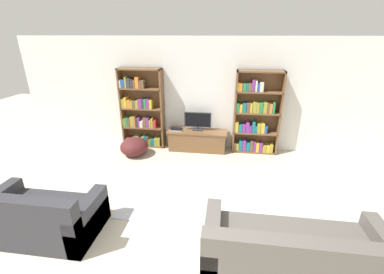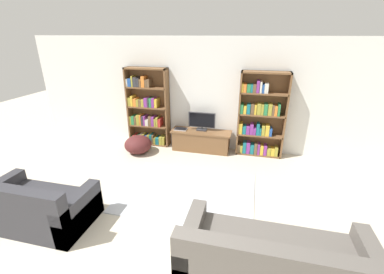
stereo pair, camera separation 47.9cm
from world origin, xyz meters
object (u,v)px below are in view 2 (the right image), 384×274
Objects in this scene: bookshelf_left at (147,110)px; bookshelf_right at (260,118)px; couch_left_sectional at (36,208)px; beanbag_ottoman at (138,144)px; television at (202,121)px; couch_right_sofa at (274,265)px; tv_stand at (201,140)px; laptop at (181,129)px.

bookshelf_left and bookshelf_right have the same top height.
couch_left_sectional is 2.46× the size of beanbag_ottoman.
couch_right_sofa is (1.53, -3.41, -0.44)m from television.
laptop is (-0.50, -0.01, 0.26)m from tv_stand.
couch_right_sofa is at bearing -86.51° from bookshelf_right.
television is 2.15× the size of laptop.
beanbag_ottoman is (-2.73, -0.61, -0.67)m from bookshelf_right.
couch_right_sofa is at bearing -65.51° from tv_stand.
tv_stand is 1.50m from beanbag_ottoman.
bookshelf_left is 1.22× the size of couch_left_sectional.
bookshelf_left is 6.46× the size of laptop.
television is at bearing -177.87° from bookshelf_right.
television is (-1.31, -0.05, -0.16)m from bookshelf_right.
television is (1.39, -0.05, -0.16)m from bookshelf_left.
couch_left_sectional is at bearing -120.34° from tv_stand.
bookshelf_right is 6.46× the size of laptop.
bookshelf_right is 1.22× the size of couch_left_sectional.
tv_stand is 0.56m from laptop.
tv_stand is (1.39, -0.11, -0.63)m from bookshelf_left.
couch_right_sofa is at bearing -65.91° from television.
bookshelf_left is 1.53m from tv_stand.
bookshelf_right is at bearing 45.82° from couch_left_sectional.
bookshelf_right is 2.87m from beanbag_ottoman.
television reaches higher than beanbag_ottoman.
laptop is at bearing 66.89° from couch_left_sectional.
couch_right_sofa is 4.10m from beanbag_ottoman.
bookshelf_left is at bearing 82.37° from couch_left_sectional.
television is at bearing 60.16° from couch_left_sectional.
couch_left_sectional is (-0.43, -3.23, -0.61)m from bookshelf_left.
television is at bearing 90.00° from tv_stand.
television reaches higher than laptop.
television is at bearing 21.66° from beanbag_ottoman.
laptop is at bearing 121.28° from couch_right_sofa.
bookshelf_right is at bearing 12.61° from beanbag_ottoman.
television is 0.55m from laptop.
bookshelf_right reaches higher than beanbag_ottoman.
couch_left_sectional is at bearing -119.84° from television.
television is 0.31× the size of couch_right_sofa.
couch_left_sectional is (-1.83, -3.18, -0.45)m from television.
bookshelf_right is 1.46m from tv_stand.
laptop is 0.14× the size of couch_right_sofa.
tv_stand is 3.68m from couch_right_sofa.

